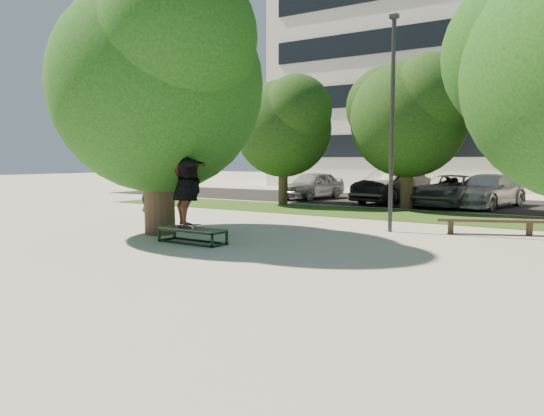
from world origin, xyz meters
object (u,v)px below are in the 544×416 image
Objects in this scene: tree_left at (157,74)px; grind_box at (192,236)px; lamppost at (392,121)px; car_silver_b at (486,191)px; bench at (490,222)px; bystander at (153,199)px; car_grey at (450,191)px; car_silver_a at (312,185)px; car_dark at (392,186)px.

grind_box is (1.97, -0.83, -4.23)m from tree_left.
tree_left is 4.74m from grind_box.
lamppost is at bearing 36.42° from tree_left.
tree_left is 1.44× the size of car_silver_b.
grind_box is at bearing -94.00° from car_silver_b.
bystander is at bearing -172.35° from bench.
tree_left is 2.60× the size of bench.
car_grey is at bearing 41.27° from bystander.
bystander is 9.47m from bench.
tree_left is 6.70m from lamppost.
car_dark reaches higher than car_silver_a.
bystander is at bearing -105.71° from car_grey.
lamppost is 1.22× the size of car_grey.
car_silver_b is at bearing 66.35° from tree_left.
grind_box is 15.16m from car_silver_a.
bystander is 0.70× the size of bench.
bench is at bearing -66.14° from car_silver_b.
lamppost is 3.19× the size of bystander.
bystander is (-2.26, 0.87, 0.77)m from grind_box.
car_dark is 2.84m from car_grey.
grind_box is at bearing -49.45° from bystander.
car_silver_b is (-1.90, 8.59, 0.36)m from bench.
car_dark is (-3.60, 9.45, -2.35)m from lamppost.
car_dark is at bearing 91.10° from grind_box.
car_grey reaches higher than grind_box.
lamppost is at bearing 54.89° from grind_box.
tree_left is 1.42× the size of car_grey.
lamppost reaches higher than bystander.
car_silver_b reaches higher than grind_box.
tree_left is at bearing -104.49° from car_grey.
car_silver_b is at bearing 36.85° from bystander.
car_silver_b is at bearing 4.53° from car_silver_a.
bench is 0.56× the size of car_dark.
tree_left is 3.48m from bystander.
tree_left reaches higher than car_grey.
lamppost is 3.39× the size of grind_box.
car_silver_a reaches higher than bench.
car_dark is 4.22m from car_silver_b.
car_silver_b is (1.40, 0.49, 0.02)m from car_grey.
bench is at bearing -46.54° from car_dark.
bystander is at bearing -145.35° from lamppost.
bystander is at bearing -103.36° from car_silver_b.
grind_box is at bearing -125.11° from lamppost.
car_grey is (-3.30, 8.09, 0.33)m from bench.
car_silver_a is (-2.73, 13.57, -3.70)m from tree_left.
car_dark reaches higher than bench.
tree_left reaches higher than car_silver_b.
car_grey reaches higher than bench.
lamppost is 9.91m from car_silver_b.
grind_box is 14.06m from car_grey.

